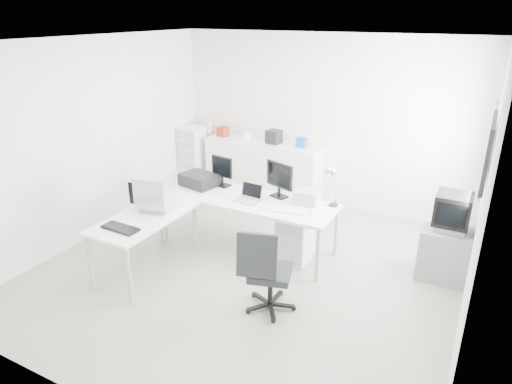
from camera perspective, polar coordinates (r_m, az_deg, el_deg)
The scene contains 30 objects.
floor at distance 5.96m, azimuth -0.91°, elevation -9.61°, with size 5.00×5.00×0.01m, color #BAB6A7.
ceiling at distance 5.10m, azimuth -1.10°, elevation 18.37°, with size 5.00×5.00×0.01m, color white.
back_wall at distance 7.57m, azimuth 8.23°, elevation 8.56°, with size 5.00×0.02×2.80m, color silver.
left_wall at distance 6.88m, azimuth -19.71°, elevation 6.16°, with size 0.02×5.00×2.80m, color silver.
right_wall at distance 4.77m, azimuth 26.38°, elevation -1.52°, with size 0.02×5.00×2.80m, color silver.
window at distance 5.85m, azimuth 27.13°, elevation 4.48°, with size 0.02×1.20×1.10m, color white, non-canonical shape.
wall_picture at distance 4.71m, azimuth 27.09°, elevation 4.57°, with size 0.04×0.90×0.60m, color black, non-canonical shape.
main_desk at distance 6.28m, azimuth -1.03°, elevation -3.96°, with size 2.40×0.80×0.75m, color silver, non-canonical shape.
side_desk at distance 5.93m, azimuth -13.52°, elevation -6.28°, with size 0.70×1.40×0.75m, color silver, non-canonical shape.
drawer_pedestal at distance 6.08m, azimuth 5.02°, elevation -5.74°, with size 0.40×0.50×0.60m, color silver.
inkjet_printer at distance 6.60m, azimuth -7.13°, elevation 1.52°, with size 0.49×0.38×0.17m, color black.
lcd_monitor_small at distance 6.51m, azimuth -4.26°, elevation 2.59°, with size 0.35×0.20×0.44m, color black, non-canonical shape.
lcd_monitor_large at distance 6.10m, azimuth 2.94°, elevation 1.43°, with size 0.45×0.18×0.47m, color black, non-canonical shape.
laptop at distance 5.98m, azimuth -1.10°, elevation -0.29°, with size 0.31×0.32×0.21m, color #B7B7BA, non-canonical shape.
white_keyboard at distance 5.74m, azimuth 3.93°, elevation -2.38°, with size 0.45×0.14×0.02m, color silver.
white_mouse at distance 5.67m, azimuth 6.91°, elevation -2.56°, with size 0.06×0.06×0.06m, color silver.
laser_printer at distance 5.99m, azimuth 6.27°, elevation -0.58°, with size 0.31×0.27×0.18m, color #A3A3A3.
desk_lamp at distance 5.90m, azimuth 9.76°, elevation 0.29°, with size 0.15×0.15×0.45m, color silver, non-canonical shape.
crt_monitor at distance 5.85m, azimuth -12.45°, elevation -0.04°, with size 0.40×0.40×0.46m, color #B7B7BA, non-canonical shape.
black_keyboard at distance 5.50m, azimuth -16.57°, elevation -4.35°, with size 0.45×0.18×0.03m, color black.
office_chair at distance 5.00m, azimuth 1.82°, elevation -9.58°, with size 0.58×0.58×1.00m, color #27292C, non-canonical shape.
tv_cabinet at distance 6.10m, azimuth 22.57°, elevation -7.12°, with size 0.60×0.49×0.65m, color gray.
crt_tv at distance 5.87m, azimuth 23.34°, elevation -2.38°, with size 0.50×0.48×0.45m, color black, non-canonical shape.
sideboard at distance 7.94m, azimuth 0.88°, elevation 2.73°, with size 2.04×0.51×1.02m, color silver.
clutter_box_a at distance 8.15m, azimuth -4.16°, elevation 7.55°, with size 0.17×0.15×0.17m, color maroon.
clutter_box_b at distance 7.91m, azimuth -1.05°, elevation 7.01°, with size 0.13×0.11×0.13m, color silver.
clutter_box_c at distance 7.67m, azimuth 2.25°, elevation 6.90°, with size 0.22×0.20×0.22m, color black.
clutter_box_d at distance 7.49m, azimuth 5.71°, elevation 6.17°, with size 0.16×0.14×0.16m, color blue.
clutter_bottle at distance 8.33m, azimuth -5.80°, elevation 7.99°, with size 0.07×0.07×0.22m, color silver.
filing_cabinet at distance 8.47m, azimuth -7.71°, elevation 4.23°, with size 0.40×0.48×1.15m, color silver.
Camera 1 is at (2.45, -4.46, 3.10)m, focal length 32.00 mm.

